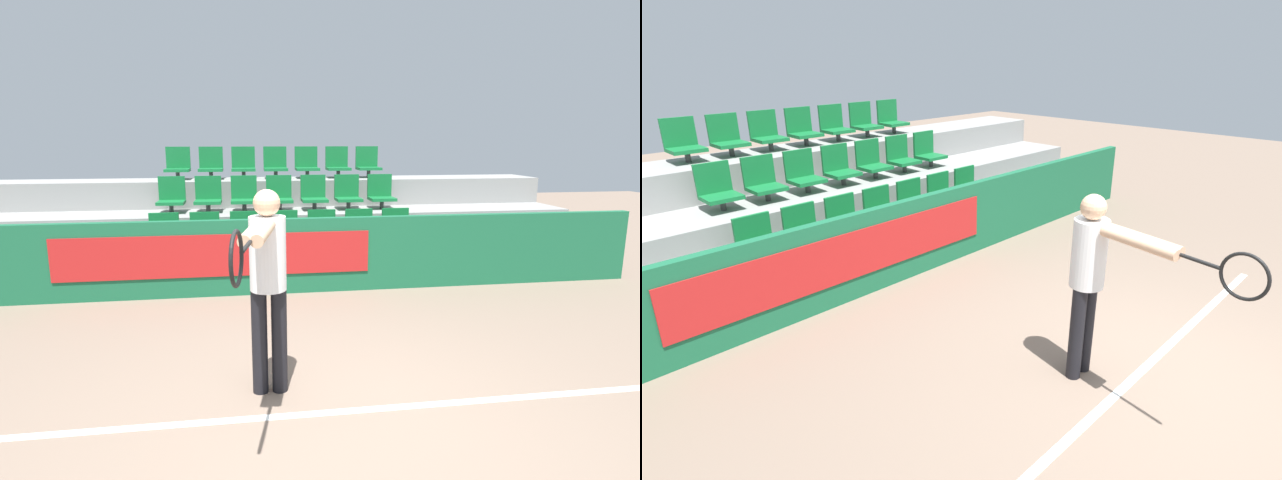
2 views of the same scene
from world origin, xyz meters
TOP-DOWN VIEW (x-y plane):
  - ground_plane at (0.00, 0.00)m, footprint 30.00×30.00m
  - court_baseline at (0.00, 0.15)m, footprint 6.04×0.08m
  - barrier_wall at (-0.03, 3.31)m, footprint 10.15×0.14m
  - bleacher_tier_front at (0.00, 3.88)m, footprint 9.75×0.98m
  - bleacher_tier_middle at (0.00, 4.85)m, footprint 9.75×0.98m
  - bleacher_tier_back at (0.00, 5.83)m, footprint 9.75×0.98m
  - stadium_chair_0 at (-1.75, 4.00)m, footprint 0.43×0.40m
  - stadium_chair_1 at (-1.16, 4.00)m, footprint 0.43×0.40m
  - stadium_chair_2 at (-0.58, 4.00)m, footprint 0.43×0.40m
  - stadium_chair_3 at (0.00, 4.00)m, footprint 0.43×0.40m
  - stadium_chair_4 at (0.58, 4.00)m, footprint 0.43×0.40m
  - stadium_chair_5 at (1.16, 4.00)m, footprint 0.43×0.40m
  - stadium_chair_6 at (1.75, 4.00)m, footprint 0.43×0.40m
  - stadium_chair_7 at (-1.75, 4.98)m, footprint 0.43×0.40m
  - stadium_chair_8 at (-1.16, 4.98)m, footprint 0.43×0.40m
  - stadium_chair_9 at (-0.58, 4.98)m, footprint 0.43×0.40m
  - stadium_chair_10 at (0.00, 4.98)m, footprint 0.43×0.40m
  - stadium_chair_11 at (0.58, 4.98)m, footprint 0.43×0.40m
  - stadium_chair_12 at (1.16, 4.98)m, footprint 0.43×0.40m
  - stadium_chair_13 at (1.75, 4.98)m, footprint 0.43×0.40m
  - stadium_chair_14 at (-1.75, 5.95)m, footprint 0.43×0.40m
  - stadium_chair_15 at (-1.16, 5.95)m, footprint 0.43×0.40m
  - stadium_chair_16 at (-0.58, 5.95)m, footprint 0.43×0.40m
  - stadium_chair_17 at (0.00, 5.95)m, footprint 0.43×0.40m
  - stadium_chair_18 at (0.58, 5.95)m, footprint 0.43×0.40m
  - stadium_chair_19 at (1.16, 5.95)m, footprint 0.43×0.40m
  - stadium_chair_20 at (1.75, 5.95)m, footprint 0.43×0.40m
  - tennis_player at (-0.40, 0.49)m, footprint 0.41×1.53m

SIDE VIEW (x-z plane):
  - ground_plane at x=0.00m, z-range 0.00..0.00m
  - court_baseline at x=0.00m, z-range 0.00..0.01m
  - bleacher_tier_front at x=0.00m, z-range 0.00..0.46m
  - bleacher_tier_middle at x=0.00m, z-range 0.00..0.92m
  - barrier_wall at x=-0.03m, z-range 0.00..1.04m
  - bleacher_tier_back at x=0.00m, z-range 0.00..1.38m
  - stadium_chair_0 at x=-1.75m, z-range 0.42..1.00m
  - stadium_chair_1 at x=-1.16m, z-range 0.42..1.00m
  - stadium_chair_2 at x=-0.58m, z-range 0.42..1.00m
  - stadium_chair_3 at x=0.00m, z-range 0.42..1.00m
  - stadium_chair_4 at x=0.58m, z-range 0.42..1.00m
  - stadium_chair_5 at x=1.16m, z-range 0.42..1.00m
  - stadium_chair_6 at x=1.75m, z-range 0.42..1.00m
  - tennis_player at x=-0.40m, z-range 0.20..1.90m
  - stadium_chair_7 at x=-1.75m, z-range 0.88..1.46m
  - stadium_chair_8 at x=-1.16m, z-range 0.88..1.46m
  - stadium_chair_9 at x=-0.58m, z-range 0.88..1.46m
  - stadium_chair_10 at x=0.00m, z-range 0.88..1.46m
  - stadium_chair_11 at x=0.58m, z-range 0.88..1.46m
  - stadium_chair_12 at x=1.16m, z-range 0.88..1.46m
  - stadium_chair_13 at x=1.75m, z-range 0.88..1.46m
  - stadium_chair_14 at x=-1.75m, z-range 1.34..1.92m
  - stadium_chair_15 at x=-1.16m, z-range 1.34..1.92m
  - stadium_chair_16 at x=-0.58m, z-range 1.34..1.92m
  - stadium_chair_17 at x=0.00m, z-range 1.34..1.92m
  - stadium_chair_18 at x=0.58m, z-range 1.34..1.92m
  - stadium_chair_19 at x=1.16m, z-range 1.34..1.92m
  - stadium_chair_20 at x=1.75m, z-range 1.34..1.92m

